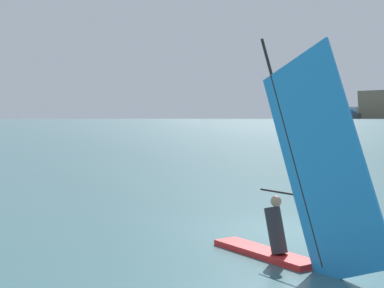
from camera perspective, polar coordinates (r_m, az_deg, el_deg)
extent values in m
plane|color=#386066|center=(14.38, 11.21, -8.58)|extent=(4000.00, 4000.00, 0.00)
cube|color=red|center=(11.66, 7.34, -10.93)|extent=(2.66, 1.58, 0.12)
cylinder|color=black|center=(10.78, 10.06, -0.28)|extent=(1.65, 0.75, 4.28)
cube|color=#268CD8|center=(10.24, 13.14, -1.86)|extent=(2.94, 1.29, 4.43)
cylinder|color=black|center=(10.84, 10.17, -5.07)|extent=(1.67, 0.74, 0.04)
cylinder|color=#2D2D33|center=(11.29, 8.54, -8.69)|extent=(0.63, 0.51, 0.97)
sphere|color=tan|center=(11.19, 8.56, -5.79)|extent=(0.22, 0.22, 0.22)
cube|color=#3F444C|center=(932.91, 14.69, 2.80)|extent=(24.38, 172.57, 9.97)
cube|color=silver|center=(871.45, 13.29, 3.84)|extent=(18.42, 16.50, 21.05)
cylinder|color=red|center=(871.83, 13.30, 4.73)|extent=(4.00, 4.00, 6.00)
cube|color=#2D8C47|center=(909.15, 14.18, 3.45)|extent=(20.41, 12.24, 10.40)
cube|color=#59388C|center=(921.73, 14.45, 3.35)|extent=(20.41, 12.24, 7.80)
cube|color=#99999E|center=(934.33, 14.72, 3.26)|extent=(20.41, 12.24, 5.20)
cube|color=#59388C|center=(946.95, 14.99, 3.17)|extent=(20.41, 12.24, 2.60)
cube|color=red|center=(959.61, 15.24, 3.16)|extent=(20.41, 12.24, 2.60)
cube|color=#1E66AD|center=(972.29, 15.49, 3.23)|extent=(20.41, 12.24, 5.20)
cube|color=#1E66AD|center=(984.97, 15.74, 3.14)|extent=(20.41, 12.24, 2.60)
cube|color=#99999E|center=(997.73, 15.98, 3.36)|extent=(20.41, 12.24, 10.40)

